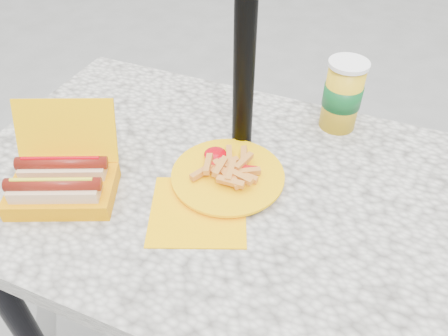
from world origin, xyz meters
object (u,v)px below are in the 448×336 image
at_px(hotdog_box, 62,181).
at_px(fries_plate, 225,177).
at_px(umbrella_pole, 246,5).
at_px(soda_cup, 343,95).

relative_size(hotdog_box, fries_plate, 0.76).
xyz_separation_m(umbrella_pole, soda_cup, (0.21, 0.16, -0.26)).
distance_m(hotdog_box, fries_plate, 0.36).
height_order(fries_plate, soda_cup, soda_cup).
distance_m(umbrella_pole, soda_cup, 0.37).
xyz_separation_m(hotdog_box, fries_plate, (0.31, 0.18, -0.03)).
bearing_deg(umbrella_pole, soda_cup, 37.29).
relative_size(hotdog_box, soda_cup, 1.54).
bearing_deg(hotdog_box, soda_cup, 21.04).
bearing_deg(umbrella_pole, fries_plate, -82.82).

